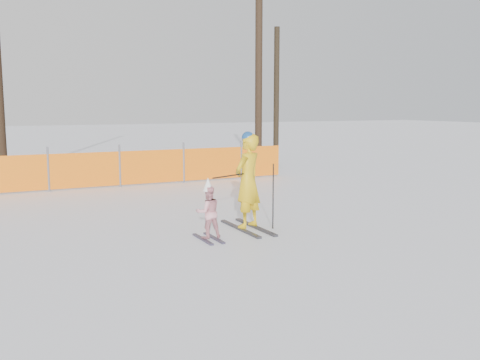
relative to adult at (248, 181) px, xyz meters
name	(u,v)px	position (x,y,z in m)	size (l,w,h in m)	color
ground	(252,238)	(-0.25, -0.67, -0.95)	(120.00, 120.00, 0.00)	white
adult	(248,181)	(0.00, 0.00, 0.00)	(0.79, 1.62, 1.90)	black
child	(208,211)	(-1.01, -0.43, -0.43)	(0.49, 0.85, 1.12)	black
ski_poles	(256,188)	(0.07, -0.21, -0.12)	(1.36, 0.35, 1.28)	black
safety_fence	(35,172)	(-3.27, 6.53, -0.39)	(15.44, 0.06, 1.25)	#595960
tree_trunks	(169,81)	(1.90, 10.18, 2.33)	(10.38, 1.58, 6.88)	black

